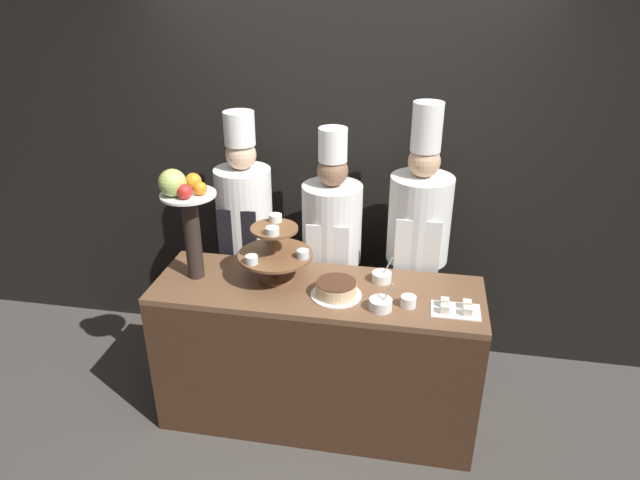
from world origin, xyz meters
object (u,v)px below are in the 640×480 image
cake_square_tray (456,308)px  chef_center_left (332,246)px  cup_white (408,301)px  cake_round (336,289)px  tiered_stand (275,250)px  chef_left (246,231)px  serving_bowl_far (382,277)px  serving_bowl_near (381,304)px  fruit_pedestal (186,206)px  chef_center_right (417,242)px

cake_square_tray → chef_center_left: (-0.76, 0.63, -0.01)m
cup_white → cake_round: bearing=174.5°
tiered_stand → chef_left: bearing=124.5°
cake_square_tray → chef_left: bearing=154.7°
serving_bowl_far → chef_left: size_ratio=0.09×
tiered_stand → chef_center_left: chef_center_left is taller
serving_bowl_near → chef_left: (-0.94, 0.68, 0.03)m
fruit_pedestal → chef_left: 0.67m
serving_bowl_near → chef_center_left: (-0.37, 0.68, -0.02)m
fruit_pedestal → cake_round: 0.94m
cake_round → cake_square_tray: bearing=-3.9°
cake_round → cake_square_tray: cake_round is taller
cake_square_tray → serving_bowl_far: size_ratio=1.62×
fruit_pedestal → serving_bowl_near: fruit_pedestal is taller
chef_center_right → chef_center_left: bearing=-180.0°
chef_center_left → cake_round: bearing=-78.3°
cake_round → chef_center_left: 0.60m
cake_round → chef_center_right: (0.42, 0.58, 0.04)m
cup_white → cake_square_tray: bearing=-1.3°
serving_bowl_near → chef_center_left: chef_center_left is taller
tiered_stand → cup_white: (0.76, -0.15, -0.16)m
chef_center_right → serving_bowl_near: bearing=-104.0°
cake_square_tray → serving_bowl_near: serving_bowl_near is taller
serving_bowl_near → chef_center_right: bearing=76.0°
serving_bowl_far → chef_center_left: (-0.35, 0.38, -0.02)m
chef_left → serving_bowl_near: bearing=-35.8°
tiered_stand → chef_center_right: 0.92m
chef_center_right → chef_left: bearing=-180.0°
tiered_stand → serving_bowl_near: size_ratio=2.64×
serving_bowl_far → serving_bowl_near: bearing=-86.4°
chef_center_left → cake_square_tray: bearing=-39.6°
fruit_pedestal → chef_left: (0.16, 0.53, -0.38)m
cup_white → tiered_stand: bearing=168.7°
cake_round → cup_white: (0.39, -0.04, -0.01)m
cake_round → cake_square_tray: 0.64m
cake_square_tray → serving_bowl_far: (-0.41, 0.24, 0.01)m
fruit_pedestal → cake_square_tray: fruit_pedestal is taller
cup_white → chef_left: chef_left is taller
fruit_pedestal → cake_square_tray: (1.49, -0.10, -0.42)m
serving_bowl_near → tiered_stand: bearing=161.5°
serving_bowl_far → chef_left: (-0.92, 0.38, 0.03)m
tiered_stand → cake_round: size_ratio=1.51×
tiered_stand → fruit_pedestal: (-0.48, -0.06, 0.25)m
serving_bowl_near → serving_bowl_far: bearing=93.6°
serving_bowl_near → chef_center_right: 0.70m
fruit_pedestal → serving_bowl_far: 1.17m
fruit_pedestal → chef_center_left: chef_center_left is taller
tiered_stand → cup_white: 0.79m
chef_center_left → cup_white: bearing=-50.5°
chef_center_left → chef_left: bearing=-180.0°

